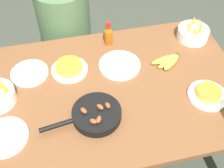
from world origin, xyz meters
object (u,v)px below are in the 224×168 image
empty_plate_far_right (30,73)px  hot_sauce_bottle (108,35)px  empty_plate_near_front (120,65)px  frittata_plate_side (69,68)px  person_figure (68,46)px  empty_plate_far_left (5,137)px  frittata_plate_center (208,94)px  fruit_bowl_citrus (193,33)px  skillet (96,115)px  banana_bunch (169,61)px

empty_plate_far_right → hot_sauce_bottle: size_ratio=1.35×
empty_plate_near_front → frittata_plate_side: bearing=174.3°
person_figure → empty_plate_far_left: bearing=-112.9°
empty_plate_far_right → hot_sauce_bottle: hot_sauce_bottle is taller
empty_plate_near_front → hot_sauce_bottle: bearing=94.8°
frittata_plate_center → empty_plate_far_left: (-1.06, -0.02, -0.01)m
frittata_plate_center → fruit_bowl_citrus: (0.12, 0.48, 0.02)m
skillet → hot_sauce_bottle: bearing=-117.1°
frittata_plate_center → empty_plate_far_left: size_ratio=0.93×
frittata_plate_center → person_figure: bearing=126.9°
frittata_plate_center → person_figure: 1.16m
frittata_plate_center → hot_sauce_bottle: (-0.42, 0.55, 0.05)m
banana_bunch → empty_plate_far_left: 1.00m
fruit_bowl_citrus → hot_sauce_bottle: (-0.55, 0.07, 0.03)m
fruit_bowl_citrus → person_figure: size_ratio=0.16×
empty_plate_far_right → fruit_bowl_citrus: (1.05, 0.10, 0.03)m
hot_sauce_bottle → person_figure: person_figure is taller
frittata_plate_side → empty_plate_far_left: bearing=-133.5°
empty_plate_far_left → person_figure: person_figure is taller
empty_plate_near_front → hot_sauce_bottle: 0.23m
frittata_plate_center → empty_plate_far_left: frittata_plate_center is taller
frittata_plate_center → frittata_plate_side: frittata_plate_side is taller
banana_bunch → empty_plate_near_front: (-0.29, 0.04, -0.01)m
skillet → person_figure: 0.95m
empty_plate_far_right → empty_plate_near_front: bearing=-6.0°
frittata_plate_side → empty_plate_near_front: 0.30m
banana_bunch → skillet: skillet is taller
banana_bunch → hot_sauce_bottle: (-0.31, 0.26, 0.05)m
skillet → person_figure: person_figure is taller
frittata_plate_center → empty_plate_far_right: (-0.93, 0.39, -0.01)m
empty_plate_near_front → fruit_bowl_citrus: 0.55m
fruit_bowl_citrus → frittata_plate_side: bearing=-171.7°
empty_plate_far_left → hot_sauce_bottle: hot_sauce_bottle is taller
frittata_plate_side → fruit_bowl_citrus: fruit_bowl_citrus is taller
skillet → frittata_plate_center: 0.61m
fruit_bowl_citrus → hot_sauce_bottle: hot_sauce_bottle is taller
frittata_plate_center → empty_plate_far_right: bearing=157.3°
person_figure → hot_sauce_bottle: bearing=-54.2°
banana_bunch → frittata_plate_side: (-0.59, 0.07, 0.00)m
empty_plate_far_left → frittata_plate_center: bearing=1.0°
empty_plate_near_front → fruit_bowl_citrus: size_ratio=1.23×
fruit_bowl_citrus → person_figure: 0.95m
frittata_plate_center → fruit_bowl_citrus: bearing=75.6°
empty_plate_near_front → empty_plate_far_right: same height
skillet → fruit_bowl_citrus: bearing=-154.8°
skillet → empty_plate_near_front: skillet is taller
frittata_plate_center → fruit_bowl_citrus: fruit_bowl_citrus is taller
empty_plate_far_right → fruit_bowl_citrus: bearing=5.2°
empty_plate_far_left → person_figure: 1.03m
banana_bunch → frittata_plate_side: 0.59m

